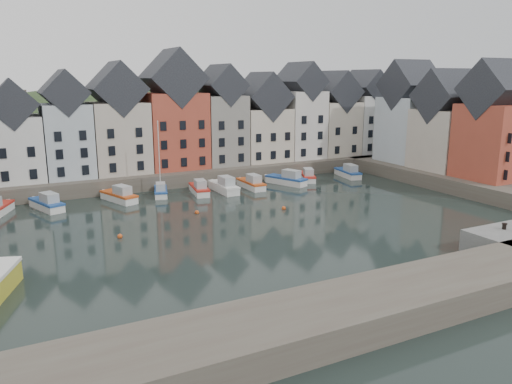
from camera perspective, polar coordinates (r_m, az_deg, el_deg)
ground at (r=53.30m, az=0.31°, el=-4.00°), size 260.00×260.00×0.00m
far_quay at (r=80.15m, az=-9.64°, el=2.33°), size 90.00×16.00×2.00m
right_quay at (r=78.74m, az=23.86°, el=1.20°), size 14.00×54.00×2.00m
near_wall at (r=30.56m, az=2.79°, el=-15.50°), size 50.00×6.00×2.00m
hillside at (r=109.19m, az=-13.43°, el=-5.26°), size 153.60×70.40×64.00m
far_terrace at (r=78.23m, az=-7.14°, el=7.98°), size 72.37×8.16×17.78m
right_terrace at (r=80.17m, az=21.11°, el=7.36°), size 8.30×24.25×16.36m
mooring_buoys at (r=56.34m, az=-5.82°, el=-2.97°), size 20.50×5.50×0.50m
boat_b at (r=65.03m, az=-22.76°, el=-1.26°), size 3.80×6.48×2.38m
boat_c at (r=66.24m, az=-15.32°, el=-0.45°), size 3.87×6.49×2.38m
boat_d at (r=68.24m, az=-10.83°, el=0.13°), size 3.02×5.58×10.19m
boat_e at (r=68.53m, az=-6.48°, el=0.35°), size 2.75×6.12×2.27m
boat_f at (r=69.30m, az=-3.66°, el=0.62°), size 2.13×6.62×2.53m
boat_g at (r=71.44m, az=-0.52°, el=0.97°), size 1.90×6.07×2.33m
boat_h at (r=74.16m, az=3.59°, el=1.43°), size 4.37×6.77×2.49m
boat_i at (r=77.36m, az=5.91°, el=1.80°), size 3.93×5.96×2.20m
boat_j at (r=80.92m, az=10.50°, el=2.18°), size 2.93×6.39×2.37m
mooring_bollard at (r=50.99m, az=26.52°, el=-3.49°), size 0.48×0.48×0.56m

